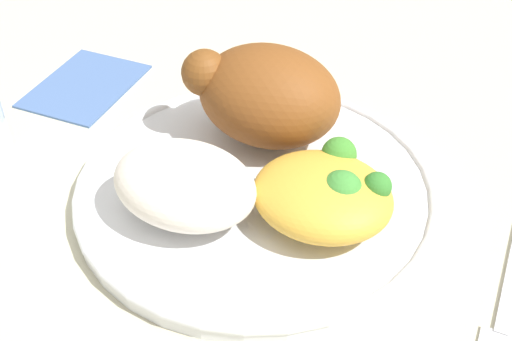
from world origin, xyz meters
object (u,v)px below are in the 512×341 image
(plate, at_px, (256,189))
(roasted_chicken, at_px, (265,94))
(mac_cheese_with_broccoli, at_px, (325,193))
(napkin, at_px, (85,85))
(rice_pile, at_px, (184,184))
(fork, at_px, (508,296))

(plate, xyz_separation_m, roasted_chicken, (0.02, -0.05, 0.04))
(mac_cheese_with_broccoli, bearing_deg, napkin, -16.59)
(rice_pile, relative_size, fork, 0.68)
(plate, bearing_deg, fork, 174.50)
(plate, xyz_separation_m, napkin, (0.20, -0.06, -0.01))
(mac_cheese_with_broccoli, bearing_deg, rice_pile, 23.35)
(rice_pile, xyz_separation_m, mac_cheese_with_broccoli, (-0.08, -0.04, -0.00))
(plate, bearing_deg, mac_cheese_with_broccoli, 169.15)
(napkin, bearing_deg, plate, 161.88)
(plate, height_order, fork, plate)
(roasted_chicken, xyz_separation_m, rice_pile, (0.01, 0.10, -0.01))
(plate, distance_m, rice_pile, 0.06)
(plate, bearing_deg, rice_pile, 58.04)
(napkin, bearing_deg, mac_cheese_with_broccoli, 163.41)
(roasted_chicken, distance_m, fork, 0.21)
(roasted_chicken, distance_m, napkin, 0.19)
(fork, xyz_separation_m, napkin, (0.37, -0.08, -0.00))
(roasted_chicken, bearing_deg, mac_cheese_with_broccoli, 139.10)
(rice_pile, bearing_deg, napkin, -33.37)
(rice_pile, height_order, fork, rice_pile)
(rice_pile, distance_m, mac_cheese_with_broccoli, 0.09)
(plate, height_order, rice_pile, rice_pile)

